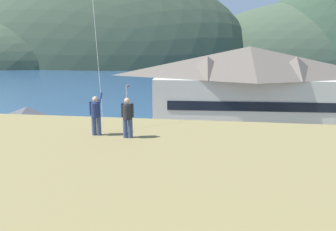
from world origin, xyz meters
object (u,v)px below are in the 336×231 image
object	(u,v)px
parked_car_mid_row_near	(256,159)
parked_car_front_row_end	(4,168)
person_kite_flyer	(96,114)
storage_shed_near_lot	(29,131)
wharf_dock	(182,105)
parked_car_lone_by_shed	(202,190)
parking_light_pole	(128,112)
parked_car_corner_spot	(124,152)
parked_car_mid_row_far	(268,182)
parked_car_back_row_right	(323,159)
moored_boat_wharfside	(166,98)
moored_boat_outer_mooring	(203,104)
person_companion	(127,116)
harbor_lodge	(248,86)
parked_car_mid_row_center	(102,178)
parked_car_front_row_red	(195,150)

from	to	relation	value
parked_car_mid_row_near	parked_car_front_row_end	bearing A→B (deg)	-166.67
parked_car_mid_row_near	person_kite_flyer	world-z (taller)	person_kite_flyer
storage_shed_near_lot	wharf_dock	bearing A→B (deg)	64.00
parked_car_lone_by_shed	parking_light_pole	distance (m)	14.13
parked_car_lone_by_shed	person_kite_flyer	bearing A→B (deg)	-118.45
parked_car_corner_spot	parking_light_pole	size ratio (longest dim) A/B	0.66
parked_car_mid_row_far	parked_car_back_row_right	bearing A→B (deg)	45.48
moored_boat_wharfside	parked_car_mid_row_near	size ratio (longest dim) A/B	1.35
storage_shed_near_lot	moored_boat_wharfside	xyz separation A→B (m)	(9.24, 28.92, -1.86)
moored_boat_outer_mooring	person_kite_flyer	distance (m)	41.23
storage_shed_near_lot	parked_car_front_row_end	world-z (taller)	storage_shed_near_lot
storage_shed_near_lot	parked_car_mid_row_near	size ratio (longest dim) A/B	1.71
storage_shed_near_lot	parked_car_mid_row_near	xyz separation A→B (m)	(21.47, -0.95, -1.51)
parked_car_corner_spot	person_companion	xyz separation A→B (m)	(4.47, -15.51, 7.19)
harbor_lodge	parked_car_front_row_end	xyz separation A→B (m)	(-20.93, -19.37, -4.36)
parked_car_mid_row_near	parking_light_pole	xyz separation A→B (m)	(-12.56, 4.57, 2.84)
storage_shed_near_lot	parked_car_corner_spot	bearing A→B (deg)	-3.10
parked_car_back_row_right	person_kite_flyer	xyz separation A→B (m)	(-14.70, -15.79, 7.21)
harbor_lodge	wharf_dock	world-z (taller)	harbor_lodge
harbor_lodge	storage_shed_near_lot	xyz separation A→B (m)	(-21.86, -13.55, -2.85)
parked_car_corner_spot	parked_car_mid_row_center	bearing A→B (deg)	-90.80
parked_car_back_row_right	parking_light_pole	distance (m)	18.95
parked_car_mid_row_far	parking_light_pole	size ratio (longest dim) A/B	0.66
parked_car_front_row_red	parked_car_mid_row_center	distance (m)	9.87
parked_car_front_row_red	person_kite_flyer	size ratio (longest dim) A/B	2.31
person_kite_flyer	person_companion	size ratio (longest dim) A/B	1.07
parked_car_back_row_right	parked_car_mid_row_center	xyz separation A→B (m)	(-17.78, -6.62, 0.00)
wharf_dock	parked_car_front_row_end	distance (m)	33.39
storage_shed_near_lot	moored_boat_outer_mooring	world-z (taller)	storage_shed_near_lot
storage_shed_near_lot	parked_car_lone_by_shed	xyz separation A→B (m)	(17.08, -7.56, -1.51)
moored_boat_wharfside	parked_car_front_row_red	xyz separation A→B (m)	(6.82, -28.22, 0.34)
wharf_dock	moored_boat_outer_mooring	distance (m)	3.66
moored_boat_outer_mooring	parked_car_lone_by_shed	size ratio (longest dim) A/B	1.76
parked_car_lone_by_shed	parked_car_mid_row_near	world-z (taller)	same
parked_car_lone_by_shed	parked_car_front_row_end	size ratio (longest dim) A/B	1.00
parked_car_front_row_red	parked_car_mid_row_near	size ratio (longest dim) A/B	1.02
parked_car_lone_by_shed	moored_boat_outer_mooring	bearing A→B (deg)	92.01
wharf_dock	parked_car_corner_spot	world-z (taller)	parked_car_corner_spot
parked_car_back_row_right	wharf_dock	bearing A→B (deg)	120.14
parked_car_front_row_red	parked_car_mid_row_far	xyz separation A→B (m)	(5.81, -6.26, 0.00)
person_kite_flyer	storage_shed_near_lot	bearing A→B (deg)	128.48
storage_shed_near_lot	parked_car_mid_row_center	world-z (taller)	storage_shed_near_lot
parked_car_front_row_end	parked_car_mid_row_near	bearing A→B (deg)	13.33
parked_car_corner_spot	harbor_lodge	bearing A→B (deg)	48.92
storage_shed_near_lot	parked_car_back_row_right	size ratio (longest dim) A/B	1.67
moored_boat_wharfside	parked_car_front_row_end	xyz separation A→B (m)	(-8.31, -34.74, 0.34)
wharf_dock	parking_light_pole	size ratio (longest dim) A/B	2.08
parked_car_mid_row_center	parked_car_mid_row_far	size ratio (longest dim) A/B	1.01
storage_shed_near_lot	parked_car_front_row_red	xyz separation A→B (m)	(16.07, 0.70, -1.51)
wharf_dock	parked_car_back_row_right	xyz separation A→B (m)	(14.85, -25.57, 0.71)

